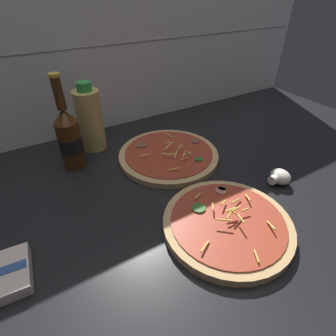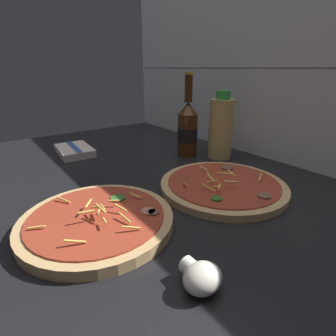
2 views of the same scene
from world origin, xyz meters
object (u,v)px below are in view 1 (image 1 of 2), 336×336
at_px(beer_bottle, 69,137).
at_px(pizza_near, 227,224).
at_px(pizza_far, 169,155).
at_px(oil_bottle, 90,120).
at_px(mushroom_left, 280,177).

bearing_deg(beer_bottle, pizza_near, -61.43).
bearing_deg(pizza_far, oil_bottle, 134.92).
height_order(pizza_near, mushroom_left, pizza_near).
height_order(pizza_near, oil_bottle, oil_bottle).
bearing_deg(mushroom_left, beer_bottle, 141.11).
relative_size(beer_bottle, oil_bottle, 1.25).
relative_size(pizza_far, beer_bottle, 1.14).
distance_m(pizza_near, oil_bottle, 0.51).
bearing_deg(pizza_far, pizza_near, -95.99).
distance_m(beer_bottle, mushroom_left, 0.57).
height_order(pizza_far, oil_bottle, oil_bottle).
bearing_deg(oil_bottle, pizza_far, -45.08).
bearing_deg(beer_bottle, mushroom_left, -38.89).
bearing_deg(beer_bottle, pizza_far, -22.36).
relative_size(pizza_far, oil_bottle, 1.42).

